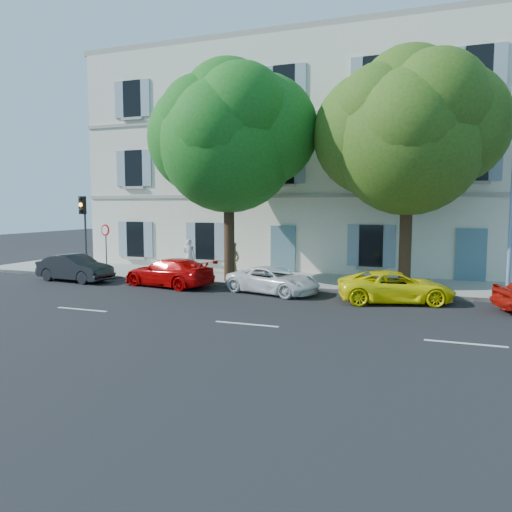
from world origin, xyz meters
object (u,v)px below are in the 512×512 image
at_px(tree_left, 229,144).
at_px(tree_right, 408,140).
at_px(car_red_coupe, 169,272).
at_px(car_yellow_supercar, 396,287).
at_px(pedestrian_b, 232,259).
at_px(car_dark_sedan, 75,268).
at_px(car_white_coupe, 273,280).
at_px(traffic_light, 84,217).
at_px(pedestrian_a, 189,256).
at_px(road_sign, 106,238).

bearing_deg(tree_left, tree_right, 5.30).
height_order(car_red_coupe, car_yellow_supercar, car_red_coupe).
xyz_separation_m(tree_right, pedestrian_b, (-7.84, 0.43, -5.13)).
relative_size(car_dark_sedan, car_red_coupe, 0.89).
distance_m(car_white_coupe, traffic_light, 10.94).
xyz_separation_m(tree_left, tree_right, (7.51, 0.70, -0.10)).
distance_m(pedestrian_a, pedestrian_b, 2.56).
height_order(car_red_coupe, pedestrian_a, pedestrian_a).
height_order(road_sign, pedestrian_b, road_sign).
xyz_separation_m(car_dark_sedan, car_red_coupe, (4.86, 0.20, -0.01)).
xyz_separation_m(car_dark_sedan, tree_right, (14.57, 2.48, 5.49)).
bearing_deg(car_dark_sedan, car_white_coupe, -82.93).
bearing_deg(pedestrian_b, car_red_coupe, 59.48).
bearing_deg(traffic_light, pedestrian_a, 17.13).
relative_size(road_sign, pedestrian_b, 1.48).
height_order(car_yellow_supercar, tree_left, tree_left).
distance_m(tree_right, pedestrian_a, 11.59).
distance_m(car_red_coupe, car_white_coupe, 4.82).
bearing_deg(traffic_light, tree_left, 0.00).
distance_m(car_dark_sedan, pedestrian_b, 7.34).
height_order(car_red_coupe, traffic_light, traffic_light).
xyz_separation_m(car_dark_sedan, car_white_coupe, (9.68, 0.14, -0.09)).
relative_size(car_dark_sedan, tree_left, 0.40).
bearing_deg(car_white_coupe, traffic_light, 96.76).
distance_m(tree_left, tree_right, 7.55).
xyz_separation_m(traffic_light, road_sign, (1.39, -0.13, -1.00)).
relative_size(car_dark_sedan, road_sign, 1.55).
distance_m(car_yellow_supercar, tree_left, 9.48).
height_order(car_dark_sedan, car_red_coupe, car_dark_sedan).
distance_m(car_dark_sedan, car_red_coupe, 4.87).
distance_m(car_yellow_supercar, pedestrian_b, 8.29).
bearing_deg(car_white_coupe, car_red_coupe, 104.82).
xyz_separation_m(car_white_coupe, car_yellow_supercar, (4.76, -0.24, 0.04)).
height_order(car_white_coupe, traffic_light, traffic_light).
bearing_deg(tree_left, car_white_coupe, -31.96).
height_order(car_dark_sedan, pedestrian_b, pedestrian_b).
bearing_deg(traffic_light, car_red_coupe, -15.34).
height_order(tree_left, tree_right, tree_left).
distance_m(tree_right, pedestrian_b, 9.38).
relative_size(road_sign, pedestrian_a, 1.43).
xyz_separation_m(tree_left, pedestrian_a, (-2.85, 1.56, -5.21)).
xyz_separation_m(tree_left, traffic_light, (-7.93, -0.00, -3.30)).
distance_m(car_red_coupe, car_yellow_supercar, 9.58).
relative_size(car_white_coupe, road_sign, 1.57).
xyz_separation_m(pedestrian_a, pedestrian_b, (2.53, -0.44, -0.03)).
relative_size(car_white_coupe, pedestrian_a, 2.25).
relative_size(car_white_coupe, pedestrian_b, 2.33).
height_order(car_yellow_supercar, pedestrian_a, pedestrian_a).
bearing_deg(traffic_light, road_sign, -5.17).
relative_size(car_yellow_supercar, pedestrian_b, 2.50).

